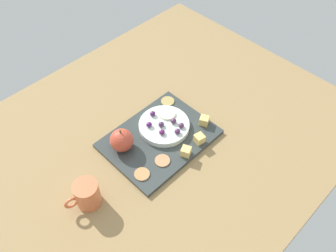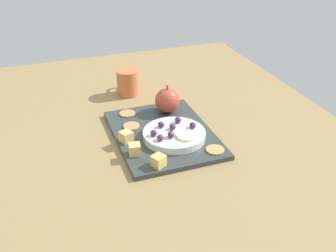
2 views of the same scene
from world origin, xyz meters
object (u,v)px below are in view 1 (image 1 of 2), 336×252
serving_dish (165,126)px  platter (159,139)px  cracker_0 (162,161)px  grape_6 (181,125)px  grape_0 (174,121)px  cracker_2 (168,101)px  apple_whole (122,140)px  grape_2 (153,114)px  grape_1 (162,125)px  cheese_cube_1 (199,139)px  grape_5 (149,125)px  grape_4 (177,131)px  apple_slice_0 (167,114)px  grape_3 (162,132)px  cracker_1 (142,174)px  cup (87,194)px  cheese_cube_0 (186,151)px  cheese_cube_2 (204,121)px

serving_dish → platter: bearing=19.8°
cracker_0 → grape_6: (-12.22, -4.08, 2.50)cm
grape_0 → cracker_2: bearing=-125.4°
apple_whole → grape_2: bearing=-172.7°
grape_1 → cheese_cube_1: bearing=114.1°
grape_5 → cracker_2: bearing=-159.7°
cracker_0 → grape_2: (-9.27, -13.94, 2.52)cm
apple_whole → grape_4: bearing=148.8°
platter → apple_slice_0: (-7.33, -3.75, 2.86)cm
grape_5 → grape_6: bearing=133.4°
apple_slice_0 → cracker_2: bearing=-135.5°
platter → grape_3: bearing=128.1°
cracker_2 → grape_3: bearing=38.6°
cracker_1 → grape_1: grape_1 is taller
cheese_cube_1 → cracker_0: bearing=-11.9°
serving_dish → apple_whole: 15.08cm
grape_2 → grape_3: bearing=67.2°
platter → grape_5: bearing=-87.1°
apple_slice_0 → cup: 36.46cm
grape_2 → platter: bearing=61.6°
grape_6 → apple_slice_0: (-0.66, -6.75, -0.49)cm
cheese_cube_1 → platter: bearing=-52.4°
grape_4 → apple_slice_0: bearing=-113.3°
cheese_cube_0 → apple_slice_0: bearing=-113.7°
cheese_cube_1 → grape_5: bearing=-61.1°
cheese_cube_1 → cracker_2: bearing=-105.2°
cracker_1 → grape_3: bearing=-157.5°
cracker_1 → grape_4: (-17.02, -2.43, 2.55)cm
platter → cheese_cube_0: cheese_cube_0 is taller
cheese_cube_1 → cracker_0: cheese_cube_1 is taller
grape_6 → grape_4: bearing=18.2°
grape_5 → cup: (28.46, 6.26, 0.06)cm
apple_slice_0 → cup: (36.01, 5.72, 0.59)cm
grape_4 → apple_slice_0: (-3.27, -7.61, -0.53)cm
serving_dish → grape_0: grape_0 is taller
grape_0 → cheese_cube_2: bearing=143.1°
cheese_cube_0 → cracker_1: size_ratio=0.61×
platter → apple_whole: bearing=-25.4°
platter → cracker_1: size_ratio=7.29×
grape_0 → grape_2: (2.52, -6.93, -0.02)cm
grape_0 → grape_1: bearing=-21.6°
cheese_cube_1 → grape_3: 11.65cm
cheese_cube_1 → grape_4: (3.54, -6.00, 1.37)cm
apple_whole → grape_4: apple_whole is taller
cheese_cube_0 → cracker_2: (-11.57, -19.34, -1.18)cm
grape_1 → grape_6: (-4.10, 4.38, 0.02)cm
cracker_0 → grape_2: size_ratio=2.42×
cheese_cube_0 → grape_2: bearing=-98.5°
cracker_0 → grape_4: (-9.61, -3.22, 2.55)cm
cheese_cube_0 → cheese_cube_2: bearing=-161.9°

